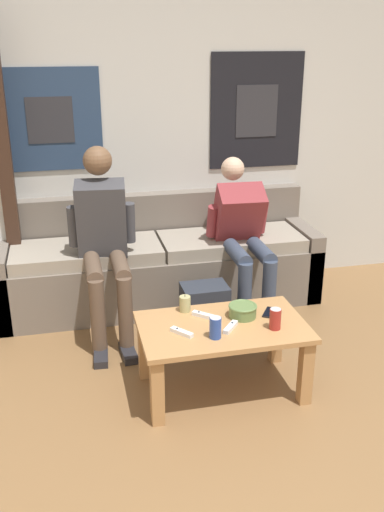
% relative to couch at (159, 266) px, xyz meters
% --- Properties ---
extents(wall_back, '(10.00, 0.07, 2.55)m').
position_rel_couch_xyz_m(wall_back, '(0.18, 0.34, 0.98)').
color(wall_back, silver).
rests_on(wall_back, ground_plane).
extents(couch, '(2.47, 0.68, 0.82)m').
position_rel_couch_xyz_m(couch, '(0.00, 0.00, 0.00)').
color(couch, '#70665B').
rests_on(couch, ground_plane).
extents(coffee_table, '(0.97, 0.58, 0.43)m').
position_rel_couch_xyz_m(coffee_table, '(0.15, -1.30, 0.05)').
color(coffee_table, '#B27F4C').
rests_on(coffee_table, ground_plane).
extents(person_seated_adult, '(0.47, 0.82, 1.29)m').
position_rel_couch_xyz_m(person_seated_adult, '(-0.44, -0.37, 0.41)').
color(person_seated_adult, brown).
rests_on(person_seated_adult, ground_plane).
extents(person_seated_teen, '(0.47, 0.93, 1.14)m').
position_rel_couch_xyz_m(person_seated_teen, '(0.58, -0.31, 0.34)').
color(person_seated_teen, '#384256').
rests_on(person_seated_teen, ground_plane).
extents(backpack, '(0.31, 0.25, 0.40)m').
position_rel_couch_xyz_m(backpack, '(0.20, -0.69, -0.11)').
color(backpack, '#282D38').
rests_on(backpack, ground_plane).
extents(ceramic_bowl, '(0.17, 0.17, 0.08)m').
position_rel_couch_xyz_m(ceramic_bowl, '(0.29, -1.22, 0.18)').
color(ceramic_bowl, '#607F47').
rests_on(ceramic_bowl, coffee_table).
extents(pillar_candle, '(0.07, 0.07, 0.11)m').
position_rel_couch_xyz_m(pillar_candle, '(-0.03, -1.08, 0.18)').
color(pillar_candle, tan).
rests_on(pillar_candle, coffee_table).
extents(drink_can_blue, '(0.07, 0.07, 0.12)m').
position_rel_couch_xyz_m(drink_can_blue, '(0.07, -1.43, 0.19)').
color(drink_can_blue, '#28479E').
rests_on(drink_can_blue, coffee_table).
extents(drink_can_red, '(0.07, 0.07, 0.12)m').
position_rel_couch_xyz_m(drink_can_red, '(0.42, -1.41, 0.19)').
color(drink_can_red, maroon).
rests_on(drink_can_red, coffee_table).
extents(game_controller_near_left, '(0.12, 0.13, 0.03)m').
position_rel_couch_xyz_m(game_controller_near_left, '(0.17, -1.36, 0.14)').
color(game_controller_near_left, white).
rests_on(game_controller_near_left, coffee_table).
extents(game_controller_near_right, '(0.12, 0.13, 0.03)m').
position_rel_couch_xyz_m(game_controller_near_right, '(-0.11, -1.35, 0.14)').
color(game_controller_near_right, white).
rests_on(game_controller_near_right, coffee_table).
extents(game_controller_far_center, '(0.13, 0.12, 0.03)m').
position_rel_couch_xyz_m(game_controller_far_center, '(0.06, -1.18, 0.14)').
color(game_controller_far_center, white).
rests_on(game_controller_far_center, coffee_table).
extents(cell_phone, '(0.13, 0.15, 0.01)m').
position_rel_couch_xyz_m(cell_phone, '(0.46, -1.22, 0.14)').
color(cell_phone, black).
rests_on(cell_phone, coffee_table).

